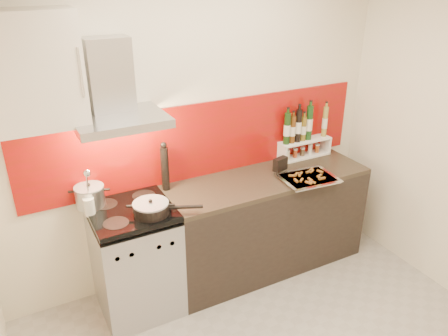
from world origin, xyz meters
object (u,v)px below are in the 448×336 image
saute_pan (152,208)px  stock_pot (90,196)px  pepper_mill (165,167)px  counter (265,222)px  range_stove (136,261)px  baking_tray (308,178)px

saute_pan → stock_pot: bearing=138.1°
stock_pot → pepper_mill: (0.60, 0.01, 0.11)m
counter → stock_pot: stock_pot is taller
counter → saute_pan: saute_pan is taller
range_stove → saute_pan: size_ratio=1.91×
range_stove → pepper_mill: 0.77m
counter → baking_tray: bearing=-37.7°
pepper_mill → baking_tray: bearing=-19.4°
stock_pot → pepper_mill: pepper_mill is taller
range_stove → saute_pan: 0.55m
range_stove → counter: range_stove is taller
stock_pot → saute_pan: size_ratio=0.46×
counter → pepper_mill: bearing=167.6°
saute_pan → pepper_mill: bearing=55.3°
counter → baking_tray: 0.58m
pepper_mill → baking_tray: (1.12, -0.39, -0.18)m
range_stove → baking_tray: baking_tray is taller
counter → pepper_mill: (-0.85, 0.19, 0.65)m
counter → saute_pan: size_ratio=3.78×
baking_tray → stock_pot: bearing=167.3°
stock_pot → pepper_mill: size_ratio=0.53×
saute_pan → pepper_mill: size_ratio=1.17×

